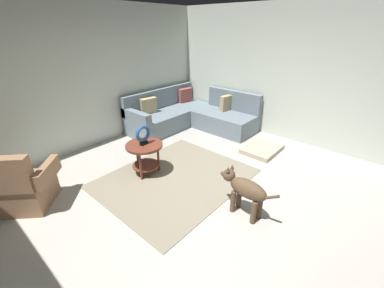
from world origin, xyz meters
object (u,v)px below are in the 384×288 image
at_px(sectional_couch, 190,116).
at_px(dog_bed_mat, 262,149).
at_px(side_table, 145,151).
at_px(torus_sculpture, 143,134).
at_px(armchair, 22,187).
at_px(dog, 245,189).

height_order(sectional_couch, dog_bed_mat, sectional_couch).
relative_size(side_table, torus_sculpture, 1.84).
xyz_separation_m(sectional_couch, dog_bed_mat, (-0.01, -1.93, -0.25)).
relative_size(armchair, dog_bed_mat, 1.24).
xyz_separation_m(torus_sculpture, dog_bed_mat, (2.03, -1.11, -0.67)).
bearing_deg(side_table, dog, -82.98).
bearing_deg(dog_bed_mat, sectional_couch, 89.64).
xyz_separation_m(side_table, torus_sculpture, (0.00, -0.00, 0.29)).
relative_size(armchair, side_table, 1.66).
distance_m(torus_sculpture, dog_bed_mat, 2.41).
xyz_separation_m(armchair, dog_bed_mat, (3.66, -1.67, -0.28)).
relative_size(armchair, dog, 1.17).
bearing_deg(side_table, dog_bed_mat, -28.68).
height_order(armchair, dog, armchair).
relative_size(sectional_couch, side_table, 3.75).
bearing_deg(torus_sculpture, armchair, 160.98).
xyz_separation_m(torus_sculpture, dog, (0.21, -1.74, -0.33)).
xyz_separation_m(sectional_couch, armchair, (-3.67, -0.26, 0.03)).
distance_m(torus_sculpture, dog, 1.78).
distance_m(armchair, dog, 2.94).
xyz_separation_m(side_table, dog_bed_mat, (2.03, -1.11, -0.37)).
distance_m(side_table, torus_sculpture, 0.29).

